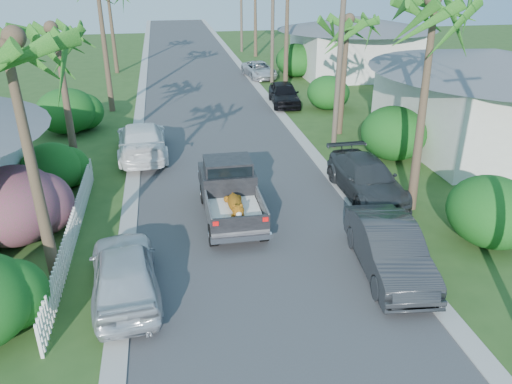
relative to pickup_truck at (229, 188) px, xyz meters
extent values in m
plane|color=#2A4B1C|center=(0.59, -6.69, -1.01)|extent=(120.00, 120.00, 0.00)
cube|color=#38383A|center=(0.59, 18.31, -1.00)|extent=(8.00, 100.00, 0.02)
cube|color=#A5A39E|center=(-3.71, 18.31, -0.98)|extent=(0.60, 100.00, 0.06)
cube|color=#A5A39E|center=(4.89, 18.31, -0.98)|extent=(0.60, 100.00, 0.06)
cylinder|color=black|center=(-0.85, -2.21, -0.63)|extent=(0.28, 0.76, 0.76)
cylinder|color=black|center=(0.85, -2.21, -0.63)|extent=(0.28, 0.76, 0.76)
cylinder|color=black|center=(-0.85, 1.04, -0.63)|extent=(0.28, 0.76, 0.76)
cylinder|color=black|center=(0.85, 1.04, -0.63)|extent=(0.28, 0.76, 0.76)
cube|color=slate|center=(0.00, -1.56, -0.39)|extent=(1.90, 2.40, 0.24)
cube|color=slate|center=(-0.92, -1.56, -0.01)|extent=(0.06, 2.40, 0.55)
cube|color=slate|center=(0.92, -1.56, -0.01)|extent=(0.06, 2.40, 0.55)
cube|color=black|center=(0.00, -2.73, -0.03)|extent=(1.92, 0.08, 0.52)
cube|color=silver|center=(0.00, -2.89, -0.46)|extent=(1.98, 0.18, 0.18)
cube|color=red|center=(-0.80, -2.78, 0.09)|extent=(0.18, 0.05, 0.14)
cube|color=red|center=(0.80, -2.78, 0.09)|extent=(0.18, 0.05, 0.14)
cube|color=black|center=(0.00, 0.29, 0.04)|extent=(1.94, 1.65, 1.10)
cube|color=black|center=(0.00, 0.29, 0.77)|extent=(1.70, 1.35, 0.55)
cube|color=black|center=(0.00, -0.38, 0.74)|extent=(1.60, 0.05, 0.45)
cube|color=black|center=(0.00, 1.54, -0.11)|extent=(1.94, 1.20, 0.80)
cube|color=white|center=(0.00, -1.56, -0.19)|extent=(1.70, 2.10, 0.16)
ellipsoid|color=orange|center=(0.00, -1.46, 0.11)|extent=(0.48, 1.25, 0.43)
sphere|color=orange|center=(0.00, -2.21, 0.19)|extent=(0.40, 0.40, 0.40)
ellipsoid|color=white|center=(0.00, -1.46, 0.01)|extent=(0.32, 0.86, 0.18)
imported|color=#28292C|center=(4.19, -4.73, -0.23)|extent=(2.14, 4.86, 1.55)
imported|color=#303335|center=(5.59, 0.55, -0.28)|extent=(2.14, 5.07, 1.46)
imported|color=black|center=(5.59, 14.71, -0.28)|extent=(2.06, 4.42, 1.46)
imported|color=silver|center=(5.59, 23.37, -0.40)|extent=(2.50, 4.61, 1.23)
imported|color=silver|center=(-3.55, -4.51, -0.24)|extent=(2.22, 4.66, 1.54)
imported|color=white|center=(-3.32, 6.76, -0.20)|extent=(2.51, 5.66, 1.62)
cone|color=brown|center=(-5.61, -3.69, 2.49)|extent=(0.36, 0.71, 7.01)
cone|color=brown|center=(-6.21, 5.31, 2.09)|extent=(0.36, 0.61, 6.21)
cone|color=brown|center=(-5.41, 15.31, 2.99)|extent=(0.36, 0.36, 8.00)
cone|color=brown|center=(-5.91, 27.31, 2.24)|extent=(0.36, 0.75, 6.51)
cone|color=brown|center=(6.89, -0.69, 2.74)|extent=(0.36, 0.73, 7.51)
cone|color=brown|center=(7.19, 8.31, 1.99)|extent=(0.36, 0.54, 6.01)
cone|color=brown|center=(6.79, 19.31, 3.09)|extent=(0.36, 0.36, 8.20)
cone|color=brown|center=(7.09, 33.31, 2.39)|extent=(0.36, 0.63, 6.81)
ellipsoid|color=#BF1B70|center=(-7.21, -0.69, 0.29)|extent=(3.00, 3.30, 2.60)
ellipsoid|color=#144716|center=(-6.81, 3.31, -0.01)|extent=(2.40, 2.64, 2.00)
ellipsoid|color=#144716|center=(-7.41, 11.31, 0.19)|extent=(3.20, 3.52, 2.40)
ellipsoid|color=#144716|center=(8.19, -3.69, 0.14)|extent=(2.80, 3.08, 2.30)
ellipsoid|color=#144716|center=(8.39, 4.31, 0.24)|extent=(3.00, 3.30, 2.50)
ellipsoid|color=#144716|center=(8.09, 13.31, 0.04)|extent=(2.60, 2.86, 2.10)
ellipsoid|color=#144716|center=(8.59, 23.31, 0.29)|extent=(3.20, 3.52, 2.60)
cube|color=white|center=(-5.41, -1.19, -0.51)|extent=(0.10, 11.00, 1.00)
cube|color=silver|center=(13.59, 5.31, 0.89)|extent=(8.00, 9.00, 3.80)
cone|color=#595B60|center=(13.59, 5.31, 3.29)|extent=(6.48, 6.48, 1.00)
cube|color=silver|center=(13.59, 23.31, 0.79)|extent=(9.00, 8.00, 3.60)
cone|color=#595B60|center=(13.59, 23.31, 3.09)|extent=(6.48, 6.48, 1.00)
cylinder|color=brown|center=(6.19, 6.31, 3.49)|extent=(0.26, 0.26, 9.00)
cylinder|color=brown|center=(6.19, 21.31, 3.49)|extent=(0.26, 0.26, 9.00)
cylinder|color=brown|center=(6.19, 36.31, 3.49)|extent=(0.26, 0.26, 9.00)
camera|label=1|loc=(-2.06, -16.60, 7.60)|focal=35.00mm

